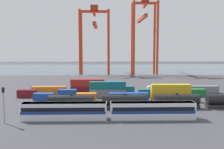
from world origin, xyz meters
TOP-DOWN VIEW (x-y plane):
  - ground_plane at (0.00, 40.00)m, footprint 420.00×420.00m
  - harbour_water at (0.00, 133.28)m, footprint 400.00×110.00m
  - passenger_train at (-8.38, -18.31)m, footprint 39.53×3.14m
  - freight_tank_row at (10.25, -8.32)m, footprint 69.02×2.71m
  - signal_mast at (-30.99, -20.97)m, footprint 0.36×0.60m
  - shipping_container_0 at (-27.97, 1.41)m, footprint 6.04×2.44m
  - shipping_container_1 at (-14.94, 1.41)m, footprint 6.04×2.44m
  - shipping_container_2 at (-1.92, 1.41)m, footprint 12.10×2.44m
  - shipping_container_3 at (11.11, 1.41)m, footprint 12.10×2.44m
  - shipping_container_4 at (11.11, 1.41)m, footprint 12.10×2.44m
  - shipping_container_5 at (-35.24, 8.30)m, footprint 6.04×2.44m
  - shipping_container_6 at (-21.81, 8.30)m, footprint 6.04×2.44m
  - shipping_container_7 at (-8.38, 8.30)m, footprint 12.10×2.44m
  - shipping_container_8 at (-8.38, 8.30)m, footprint 12.10×2.44m
  - shipping_container_9 at (5.05, 8.30)m, footprint 6.04×2.44m
  - shipping_container_10 at (18.48, 8.30)m, footprint 12.10×2.44m
  - shipping_container_11 at (-29.46, 15.19)m, footprint 12.10×2.44m
  - shipping_container_12 at (-15.56, 15.19)m, footprint 12.10×2.44m
  - shipping_container_13 at (-15.56, 15.19)m, footprint 12.10×2.44m
  - shipping_container_14 at (-1.66, 15.19)m, footprint 6.04×2.44m
  - shipping_container_15 at (12.24, 15.19)m, footprint 12.10×2.44m
  - shipping_container_16 at (26.14, 15.19)m, footprint 12.10×2.44m
  - gantry_crane_west at (-16.08, 90.80)m, footprint 19.60×34.44m
  - gantry_crane_central at (16.32, 91.35)m, footprint 16.58×39.21m

SIDE VIEW (x-z plane):
  - ground_plane at x=0.00m, z-range 0.00..0.00m
  - harbour_water at x=0.00m, z-range 0.00..0.01m
  - shipping_container_0 at x=-27.97m, z-range 0.00..2.60m
  - shipping_container_1 at x=-14.94m, z-range 0.00..2.60m
  - shipping_container_2 at x=-1.92m, z-range 0.00..2.60m
  - shipping_container_3 at x=11.11m, z-range 0.00..2.60m
  - shipping_container_5 at x=-35.24m, z-range 0.00..2.60m
  - shipping_container_6 at x=-21.81m, z-range 0.00..2.60m
  - shipping_container_7 at x=-8.38m, z-range 0.00..2.60m
  - shipping_container_9 at x=5.05m, z-range 0.00..2.60m
  - shipping_container_10 at x=18.48m, z-range 0.00..2.60m
  - shipping_container_11 at x=-29.46m, z-range 0.00..2.60m
  - shipping_container_12 at x=-15.56m, z-range 0.00..2.60m
  - shipping_container_14 at x=-1.66m, z-range 0.00..2.60m
  - shipping_container_15 at x=12.24m, z-range 0.00..2.60m
  - shipping_container_16 at x=26.14m, z-range 0.00..2.60m
  - freight_tank_row at x=10.25m, z-range -0.15..4.02m
  - passenger_train at x=-8.38m, z-range 0.19..4.09m
  - shipping_container_4 at x=11.11m, z-range 2.60..5.20m
  - shipping_container_8 at x=-8.38m, z-range 2.60..5.20m
  - shipping_container_13 at x=-15.56m, z-range 2.60..5.20m
  - signal_mast at x=-30.99m, z-range 1.15..9.03m
  - gantry_crane_west at x=-16.08m, z-range 4.95..48.89m
  - gantry_crane_central at x=16.32m, z-range 5.48..54.87m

